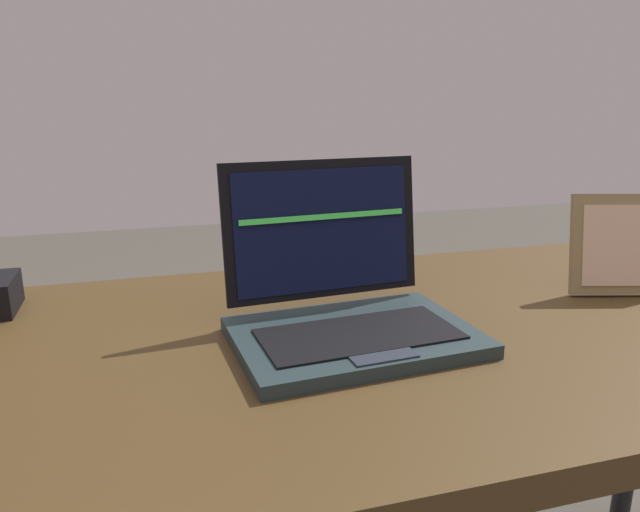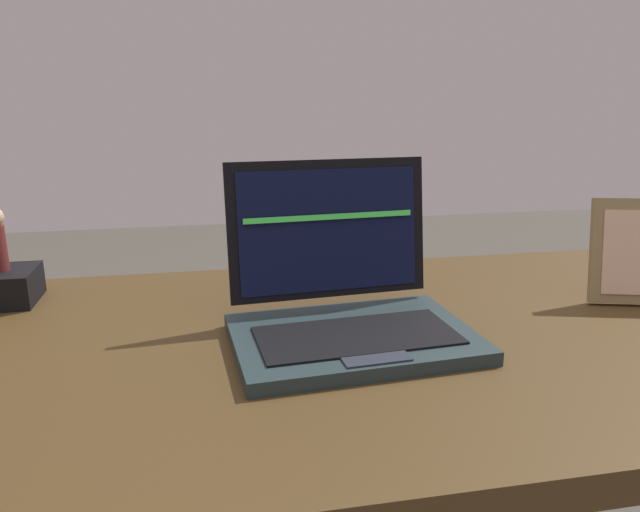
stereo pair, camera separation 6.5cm
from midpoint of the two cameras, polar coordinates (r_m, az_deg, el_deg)
desk at (r=0.84m, az=2.17°, el=-10.93°), size 1.69×0.67×0.71m
laptop_front at (r=0.79m, az=0.01°, el=-4.62°), size 0.32×0.26×0.22m
photo_frame at (r=1.04m, az=25.24°, el=0.93°), size 0.16×0.08×0.16m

